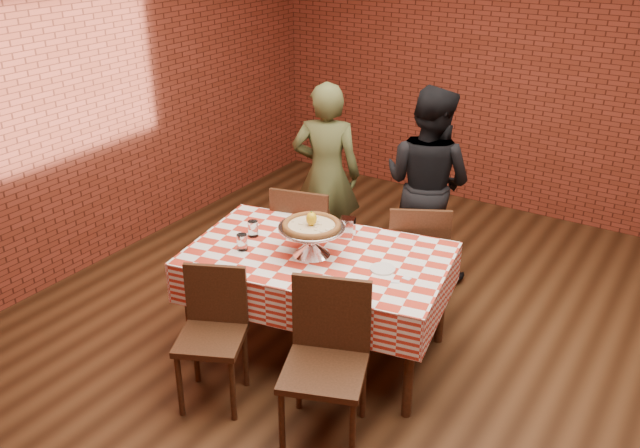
# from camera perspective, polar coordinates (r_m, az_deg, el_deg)

# --- Properties ---
(ground) EXTENTS (6.00, 6.00, 0.00)m
(ground) POSITION_cam_1_polar(r_m,az_deg,el_deg) (4.68, 5.17, -11.68)
(ground) COLOR black
(ground) RESTS_ON ground
(back_wall) EXTENTS (5.50, 0.00, 5.50)m
(back_wall) POSITION_cam_1_polar(r_m,az_deg,el_deg) (6.70, 18.02, 12.48)
(back_wall) COLOR maroon
(back_wall) RESTS_ON ground
(table) EXTENTS (1.80, 1.27, 0.75)m
(table) POSITION_cam_1_polar(r_m,az_deg,el_deg) (4.59, -0.15, -6.68)
(table) COLOR #452515
(table) RESTS_ON ground
(tablecloth) EXTENTS (1.84, 1.31, 0.28)m
(tablecloth) POSITION_cam_1_polar(r_m,az_deg,el_deg) (4.46, -0.15, -4.05)
(tablecloth) COLOR red
(tablecloth) RESTS_ON table
(pizza_stand) EXTENTS (0.48, 0.48, 0.19)m
(pizza_stand) POSITION_cam_1_polar(r_m,az_deg,el_deg) (4.34, -0.71, -1.40)
(pizza_stand) COLOR silver
(pizza_stand) RESTS_ON tablecloth
(pizza) EXTENTS (0.41, 0.41, 0.03)m
(pizza) POSITION_cam_1_polar(r_m,az_deg,el_deg) (4.29, -0.72, -0.17)
(pizza) COLOR beige
(pizza) RESTS_ON pizza_stand
(lemon) EXTENTS (0.08, 0.08, 0.09)m
(lemon) POSITION_cam_1_polar(r_m,az_deg,el_deg) (4.27, -0.72, 0.44)
(lemon) COLOR yellow
(lemon) RESTS_ON pizza
(water_glass_left) EXTENTS (0.08, 0.08, 0.11)m
(water_glass_left) POSITION_cam_1_polar(r_m,az_deg,el_deg) (4.44, -6.57, -1.53)
(water_glass_left) COLOR white
(water_glass_left) RESTS_ON tablecloth
(water_glass_right) EXTENTS (0.08, 0.08, 0.11)m
(water_glass_right) POSITION_cam_1_polar(r_m,az_deg,el_deg) (4.61, -5.65, -0.39)
(water_glass_right) COLOR white
(water_glass_right) RESTS_ON tablecloth
(side_plate) EXTENTS (0.18, 0.18, 0.01)m
(side_plate) POSITION_cam_1_polar(r_m,az_deg,el_deg) (4.21, 5.29, -3.78)
(side_plate) COLOR white
(side_plate) RESTS_ON tablecloth
(sweetener_packet_a) EXTENTS (0.06, 0.05, 0.00)m
(sweetener_packet_a) POSITION_cam_1_polar(r_m,az_deg,el_deg) (4.09, 6.34, -4.83)
(sweetener_packet_a) COLOR white
(sweetener_packet_a) RESTS_ON tablecloth
(sweetener_packet_b) EXTENTS (0.05, 0.04, 0.00)m
(sweetener_packet_b) POSITION_cam_1_polar(r_m,az_deg,el_deg) (4.14, 7.29, -4.55)
(sweetener_packet_b) COLOR white
(sweetener_packet_b) RESTS_ON tablecloth
(condiment_caddy) EXTENTS (0.12, 0.10, 0.14)m
(condiment_caddy) POSITION_cam_1_polar(r_m,az_deg,el_deg) (4.58, 2.32, -0.28)
(condiment_caddy) COLOR silver
(condiment_caddy) RESTS_ON tablecloth
(chair_near_left) EXTENTS (0.51, 0.51, 0.86)m
(chair_near_left) POSITION_cam_1_polar(r_m,az_deg,el_deg) (4.17, -9.15, -9.77)
(chair_near_left) COLOR #452515
(chair_near_left) RESTS_ON ground
(chair_near_right) EXTENTS (0.58, 0.58, 0.94)m
(chair_near_right) POSITION_cam_1_polar(r_m,az_deg,el_deg) (3.85, 0.35, -12.10)
(chair_near_right) COLOR #452515
(chair_near_right) RESTS_ON ground
(chair_far_left) EXTENTS (0.55, 0.55, 0.93)m
(chair_far_left) POSITION_cam_1_polar(r_m,az_deg,el_deg) (5.25, -0.99, -1.15)
(chair_far_left) COLOR #452515
(chair_far_left) RESTS_ON ground
(chair_far_right) EXTENTS (0.58, 0.58, 0.91)m
(chair_far_right) POSITION_cam_1_polar(r_m,az_deg,el_deg) (5.06, 8.07, -2.63)
(chair_far_right) COLOR #452515
(chair_far_right) RESTS_ON ground
(diner_olive) EXTENTS (0.67, 0.57, 1.56)m
(diner_olive) POSITION_cam_1_polar(r_m,az_deg,el_deg) (5.61, 0.53, 4.15)
(diner_olive) COLOR #494F2A
(diner_olive) RESTS_ON ground
(diner_black) EXTENTS (0.83, 0.68, 1.58)m
(diner_black) POSITION_cam_1_polar(r_m,az_deg,el_deg) (5.47, 9.01, 3.39)
(diner_black) COLOR black
(diner_black) RESTS_ON ground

